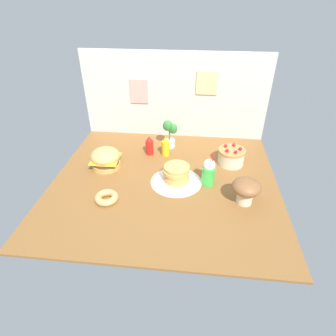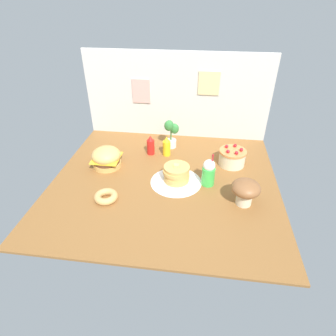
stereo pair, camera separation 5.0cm
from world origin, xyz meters
TOP-DOWN VIEW (x-y plane):
  - ground_plane at (0.00, 0.00)cm, footprint 197.30×184.03cm
  - back_wall at (-0.03, 91.47)cm, footprint 197.30×4.20cm
  - doily_mat at (10.38, -0.82)cm, footprint 45.01×45.01cm
  - burger at (-57.75, 16.61)cm, footprint 27.13×27.13cm
  - pancake_stack at (10.58, -0.80)cm, footprint 34.78×34.78cm
  - layer_cake at (60.26, 35.11)cm, footprint 25.53×25.53cm
  - ketchup_bottle at (-20.61, 45.01)cm, footprint 7.77×7.77cm
  - mustard_bottle at (-4.27, 44.84)cm, footprint 7.77×7.77cm
  - cream_soda_cup at (37.98, 0.40)cm, footprint 11.25×11.25cm
  - donut_pink_glaze at (-43.07, -32.11)cm, footprint 19.03×19.03cm
  - potted_plant at (-2.16, 62.37)cm, footprint 15.02×11.84cm
  - mushroom_stool at (66.47, -22.42)cm, footprint 22.50×22.50cm

SIDE VIEW (x-z plane):
  - ground_plane at x=0.00cm, z-range -2.00..0.00cm
  - doily_mat at x=10.38cm, z-range 0.00..0.40cm
  - donut_pink_glaze at x=-43.07cm, z-range 0.18..5.91cm
  - pancake_stack at x=10.58cm, z-range -1.43..16.47cm
  - layer_cake at x=60.26cm, z-range -1.40..17.22cm
  - burger at x=-57.75cm, z-range -0.49..19.07cm
  - ketchup_bottle at x=-20.61cm, z-range -0.76..19.70cm
  - mustard_bottle at x=-4.27cm, z-range -0.76..19.70cm
  - cream_soda_cup at x=37.98cm, z-range -3.33..27.35cm
  - mushroom_stool at x=66.47cm, z-range 2.54..24.03cm
  - potted_plant at x=-2.16cm, z-range 1.07..32.27cm
  - back_wall at x=-0.03cm, z-range 0.22..92.19cm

